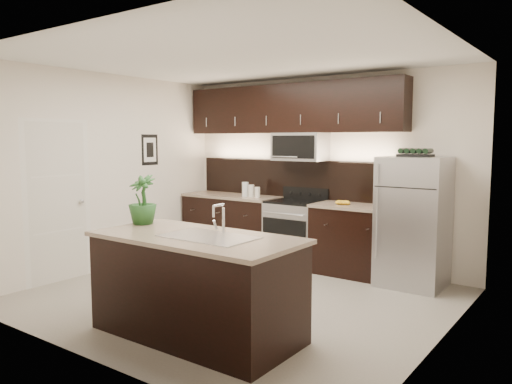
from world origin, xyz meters
TOP-DOWN VIEW (x-y plane):
  - ground at (0.00, 0.00)m, footprint 4.50×4.50m
  - room_walls at (-0.11, -0.04)m, footprint 4.52×4.02m
  - counter_run at (-0.46, 1.69)m, footprint 3.51×0.65m
  - upper_fixtures at (-0.43, 1.84)m, footprint 3.49×0.40m
  - island at (0.39, -1.11)m, footprint 1.96×0.96m
  - sink_faucet at (0.54, -1.10)m, footprint 0.84×0.50m
  - refrigerator at (1.47, 1.63)m, footprint 0.77×0.69m
  - wine_rack at (1.47, 1.63)m, footprint 0.39×0.24m
  - plant at (-0.47, -0.97)m, footprint 0.32×0.32m
  - canisters at (-1.03, 1.63)m, footprint 0.33×0.11m
  - french_press at (1.12, 1.64)m, footprint 0.11×0.11m
  - bananas at (0.47, 1.61)m, footprint 0.24×0.20m

SIDE VIEW (x-z plane):
  - ground at x=0.00m, z-range 0.00..0.00m
  - counter_run at x=-0.46m, z-range 0.00..0.94m
  - island at x=0.39m, z-range 0.00..0.94m
  - refrigerator at x=1.47m, z-range 0.00..1.60m
  - sink_faucet at x=0.54m, z-range 0.81..1.10m
  - bananas at x=0.47m, z-range 0.94..1.00m
  - canisters at x=-1.03m, z-range 0.93..1.15m
  - french_press at x=1.12m, z-range 0.90..1.21m
  - plant at x=-0.47m, z-range 0.94..1.44m
  - wine_rack at x=1.47m, z-range 1.59..1.69m
  - room_walls at x=-0.11m, z-range 0.34..3.05m
  - upper_fixtures at x=-0.43m, z-range 1.31..2.97m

